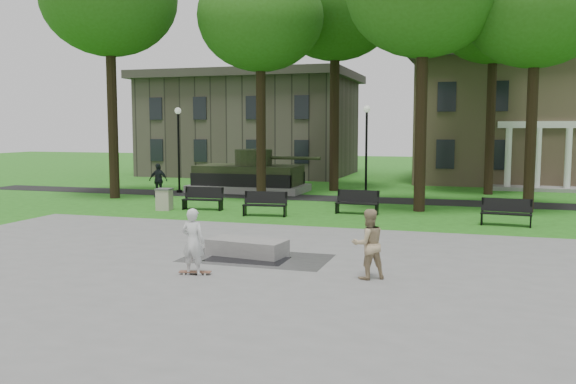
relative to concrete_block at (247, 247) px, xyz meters
name	(u,v)px	position (x,y,z in m)	size (l,w,h in m)	color
ground	(284,241)	(0.32, 2.42, -0.24)	(120.00, 120.00, 0.00)	#236116
plaza	(221,277)	(0.32, -2.58, -0.23)	(22.00, 16.00, 0.02)	gray
footpath	(355,199)	(0.32, 14.42, -0.24)	(44.00, 2.60, 0.01)	black
building_right	(542,117)	(10.32, 28.42, 4.10)	(17.00, 12.00, 8.60)	#9E8460
building_left	(251,128)	(-10.68, 28.92, 3.35)	(15.00, 10.00, 7.20)	#4C443D
tree_1	(260,18)	(-4.18, 12.92, 8.71)	(6.20, 6.20, 11.63)	black
tree_3	(536,7)	(8.32, 11.92, 8.35)	(6.00, 6.00, 11.19)	black
tree_4	(335,6)	(-1.68, 18.42, 10.15)	(7.20, 7.20, 13.50)	black
tree_5	(494,13)	(6.82, 18.92, 9.42)	(6.40, 6.40, 12.44)	black
lamp_left	(179,143)	(-9.68, 14.72, 2.55)	(0.36, 0.36, 4.73)	black
lamp_mid	(366,144)	(0.82, 14.72, 2.55)	(0.36, 0.36, 4.73)	black
tank_monument	(249,177)	(-6.14, 16.42, 0.61)	(7.45, 3.40, 2.40)	gray
puddle	(247,259)	(0.19, -0.52, -0.22)	(2.20, 1.20, 0.00)	black
concrete_block	(247,247)	(0.00, 0.00, 0.00)	(2.20, 1.00, 0.45)	gray
skateboard	(195,273)	(-0.41, -2.51, -0.19)	(0.78, 0.20, 0.07)	brown
skateboarder	(193,242)	(-0.42, -2.58, 0.60)	(0.60, 0.39, 1.65)	silver
friend_watching	(368,244)	(3.72, -1.69, 0.62)	(0.82, 0.64, 1.68)	tan
pedestrian_walker	(158,180)	(-9.71, 12.41, 0.64)	(1.04, 0.43, 1.77)	black
park_bench_0	(203,198)	(-5.36, 8.60, 0.28)	(1.82, 0.62, 1.00)	black
park_bench_1	(265,203)	(-2.10, 7.58, 0.28)	(1.84, 0.71, 1.00)	black
park_bench_2	(357,202)	(1.40, 9.28, 0.28)	(1.82, 0.61, 1.00)	black
park_bench_3	(506,212)	(7.24, 7.84, 0.28)	(1.83, 0.67, 1.00)	black
trash_bin	(164,199)	(-6.95, 7.97, 0.24)	(0.74, 0.74, 0.96)	#B8AB97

